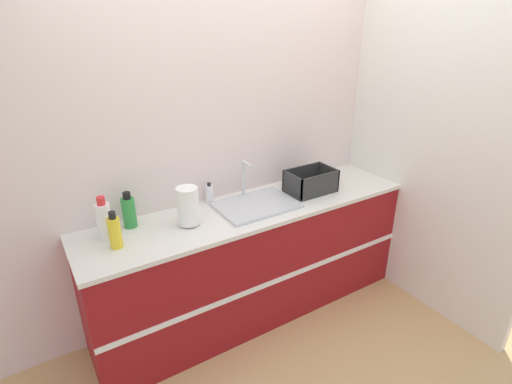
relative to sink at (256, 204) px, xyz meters
name	(u,v)px	position (x,y,z in m)	size (l,w,h in m)	color
ground_plane	(273,330)	(-0.02, -0.28, -0.90)	(12.00, 12.00, 0.00)	tan
wall_back	(230,138)	(-0.02, 0.31, 0.40)	(4.77, 0.06, 2.60)	silver
wall_right	(382,125)	(1.19, 0.00, 0.40)	(0.06, 2.56, 2.60)	silver
counter_cabinet	(253,260)	(-0.02, 0.00, -0.46)	(2.39, 0.58, 0.89)	maroon
sink	(256,204)	(0.00, 0.00, 0.00)	(0.54, 0.39, 0.29)	silver
paper_towel_roll	(188,206)	(-0.50, 0.00, 0.11)	(0.14, 0.14, 0.25)	#4C4C51
dish_rack	(311,183)	(0.48, -0.01, 0.05)	(0.36, 0.23, 0.17)	#2D2D2D
bottle_yellow	(115,232)	(-0.96, -0.03, 0.08)	(0.07, 0.07, 0.23)	yellow
bottle_green	(129,212)	(-0.82, 0.17, 0.08)	(0.08, 0.08, 0.23)	#2D8C3D
bottle_white_spray	(104,220)	(-0.98, 0.10, 0.10)	(0.09, 0.09, 0.27)	white
soap_dispenser	(209,194)	(-0.24, 0.22, 0.05)	(0.06, 0.06, 0.15)	silver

